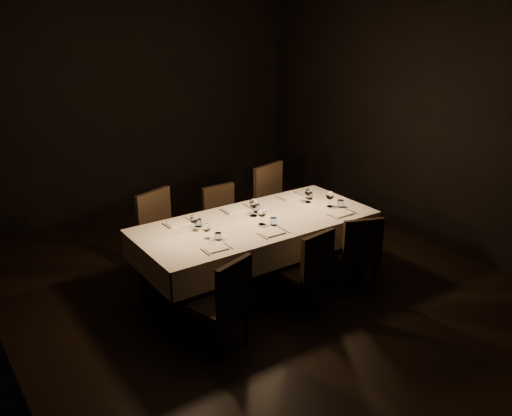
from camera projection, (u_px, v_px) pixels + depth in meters
room at (256, 151)px, 5.36m from camera, size 5.01×6.01×3.01m
dining_table at (256, 227)px, 5.64m from camera, size 2.52×1.12×0.76m
chair_near_left at (226, 300)px, 4.63m from camera, size 0.53×0.53×0.88m
place_setting_near_left at (212, 236)px, 5.08m from camera, size 0.29×0.39×0.16m
chair_near_center at (309, 267)px, 5.22m from camera, size 0.47×0.47×0.87m
place_setting_near_center at (268, 221)px, 5.42m from camera, size 0.32×0.40×0.18m
chair_near_right at (358, 251)px, 5.57m from camera, size 0.54×0.54×0.87m
place_setting_near_right at (336, 203)px, 5.91m from camera, size 0.33×0.41×0.18m
chair_far_left at (162, 232)px, 5.91m from camera, size 0.60×0.60×0.98m
place_setting_far_left at (190, 221)px, 5.41m from camera, size 0.32×0.40×0.18m
chair_far_center at (223, 218)px, 6.42m from camera, size 0.43×0.43×0.87m
place_setting_far_center at (249, 207)px, 5.79m from camera, size 0.35×0.41×0.19m
chair_far_right at (276, 203)px, 6.70m from camera, size 0.60×0.60×1.03m
place_setting_far_right at (303, 194)px, 6.19m from camera, size 0.33×0.40×0.18m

